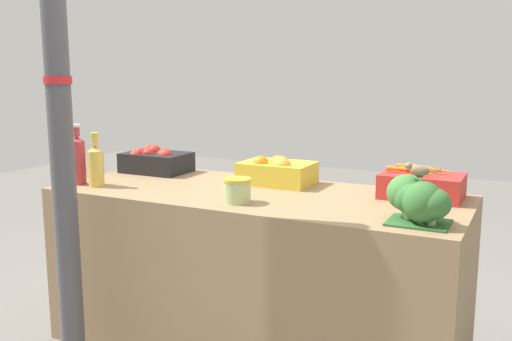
{
  "coord_description": "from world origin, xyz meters",
  "views": [
    {
      "loc": [
        1.15,
        -2.3,
        1.32
      ],
      "look_at": [
        0.0,
        0.0,
        0.86
      ],
      "focal_mm": 40.0,
      "sensor_mm": 36.0,
      "label": 1
    }
  ],
  "objects_px": {
    "support_pole": "(59,109)",
    "orange_crate": "(277,171)",
    "sparrow_bird": "(419,170)",
    "carrot_crate": "(422,184)",
    "pickle_jar": "(237,190)",
    "juice_bottle_ruby": "(78,159)",
    "broccoli_pile": "(418,199)",
    "apple_crate": "(155,160)",
    "juice_bottle_golden": "(96,164)"
  },
  "relations": [
    {
      "from": "orange_crate",
      "to": "apple_crate",
      "type": "bearing_deg",
      "value": 179.65
    },
    {
      "from": "carrot_crate",
      "to": "juice_bottle_golden",
      "type": "distance_m",
      "value": 1.52
    },
    {
      "from": "orange_crate",
      "to": "juice_bottle_golden",
      "type": "relative_size",
      "value": 1.33
    },
    {
      "from": "apple_crate",
      "to": "sparrow_bird",
      "type": "distance_m",
      "value": 1.56
    },
    {
      "from": "broccoli_pile",
      "to": "apple_crate",
      "type": "bearing_deg",
      "value": 163.95
    },
    {
      "from": "support_pole",
      "to": "juice_bottle_ruby",
      "type": "height_order",
      "value": "support_pole"
    },
    {
      "from": "support_pole",
      "to": "juice_bottle_ruby",
      "type": "bearing_deg",
      "value": 126.8
    },
    {
      "from": "juice_bottle_ruby",
      "to": "sparrow_bird",
      "type": "relative_size",
      "value": 2.18
    },
    {
      "from": "juice_bottle_ruby",
      "to": "carrot_crate",
      "type": "bearing_deg",
      "value": 15.84
    },
    {
      "from": "sparrow_bird",
      "to": "broccoli_pile",
      "type": "bearing_deg",
      "value": -100.83
    },
    {
      "from": "carrot_crate",
      "to": "pickle_jar",
      "type": "distance_m",
      "value": 0.81
    },
    {
      "from": "broccoli_pile",
      "to": "sparrow_bird",
      "type": "distance_m",
      "value": 0.11
    },
    {
      "from": "carrot_crate",
      "to": "broccoli_pile",
      "type": "relative_size",
      "value": 1.4
    },
    {
      "from": "orange_crate",
      "to": "juice_bottle_ruby",
      "type": "bearing_deg",
      "value": -153.45
    },
    {
      "from": "support_pole",
      "to": "pickle_jar",
      "type": "distance_m",
      "value": 0.79
    },
    {
      "from": "orange_crate",
      "to": "juice_bottle_golden",
      "type": "distance_m",
      "value": 0.88
    },
    {
      "from": "carrot_crate",
      "to": "pickle_jar",
      "type": "relative_size",
      "value": 2.88
    },
    {
      "from": "support_pole",
      "to": "orange_crate",
      "type": "xyz_separation_m",
      "value": [
        0.6,
        0.81,
        -0.34
      ]
    },
    {
      "from": "broccoli_pile",
      "to": "juice_bottle_golden",
      "type": "bearing_deg",
      "value": -179.58
    },
    {
      "from": "apple_crate",
      "to": "orange_crate",
      "type": "distance_m",
      "value": 0.74
    },
    {
      "from": "juice_bottle_ruby",
      "to": "pickle_jar",
      "type": "bearing_deg",
      "value": 0.07
    },
    {
      "from": "broccoli_pile",
      "to": "juice_bottle_golden",
      "type": "relative_size",
      "value": 0.95
    },
    {
      "from": "carrot_crate",
      "to": "broccoli_pile",
      "type": "height_order",
      "value": "broccoli_pile"
    },
    {
      "from": "orange_crate",
      "to": "support_pole",
      "type": "bearing_deg",
      "value": -126.4
    },
    {
      "from": "juice_bottle_golden",
      "to": "pickle_jar",
      "type": "bearing_deg",
      "value": 0.07
    },
    {
      "from": "support_pole",
      "to": "sparrow_bird",
      "type": "relative_size",
      "value": 17.11
    },
    {
      "from": "juice_bottle_ruby",
      "to": "sparrow_bird",
      "type": "height_order",
      "value": "juice_bottle_ruby"
    },
    {
      "from": "apple_crate",
      "to": "carrot_crate",
      "type": "distance_m",
      "value": 1.43
    },
    {
      "from": "orange_crate",
      "to": "sparrow_bird",
      "type": "distance_m",
      "value": 0.88
    },
    {
      "from": "carrot_crate",
      "to": "orange_crate",
      "type": "bearing_deg",
      "value": -179.32
    },
    {
      "from": "support_pole",
      "to": "carrot_crate",
      "type": "xyz_separation_m",
      "value": [
        1.29,
        0.82,
        -0.34
      ]
    },
    {
      "from": "apple_crate",
      "to": "carrot_crate",
      "type": "xyz_separation_m",
      "value": [
        1.43,
        0.0,
        -0.01
      ]
    },
    {
      "from": "sparrow_bird",
      "to": "juice_bottle_ruby",
      "type": "bearing_deg",
      "value": 9.47
    },
    {
      "from": "broccoli_pile",
      "to": "pickle_jar",
      "type": "bearing_deg",
      "value": -179.22
    },
    {
      "from": "juice_bottle_golden",
      "to": "pickle_jar",
      "type": "xyz_separation_m",
      "value": [
        0.77,
        0.0,
        -0.05
      ]
    },
    {
      "from": "broccoli_pile",
      "to": "pickle_jar",
      "type": "distance_m",
      "value": 0.75
    },
    {
      "from": "broccoli_pile",
      "to": "support_pole",
      "type": "bearing_deg",
      "value": -164.22
    },
    {
      "from": "orange_crate",
      "to": "juice_bottle_ruby",
      "type": "distance_m",
      "value": 0.98
    },
    {
      "from": "support_pole",
      "to": "orange_crate",
      "type": "distance_m",
      "value": 1.06
    },
    {
      "from": "support_pole",
      "to": "apple_crate",
      "type": "bearing_deg",
      "value": 99.8
    },
    {
      "from": "pickle_jar",
      "to": "juice_bottle_golden",
      "type": "bearing_deg",
      "value": -179.93
    },
    {
      "from": "juice_bottle_golden",
      "to": "sparrow_bird",
      "type": "xyz_separation_m",
      "value": [
        1.52,
        0.01,
        0.09
      ]
    },
    {
      "from": "juice_bottle_golden",
      "to": "sparrow_bird",
      "type": "height_order",
      "value": "juice_bottle_golden"
    },
    {
      "from": "juice_bottle_ruby",
      "to": "juice_bottle_golden",
      "type": "relative_size",
      "value": 1.14
    },
    {
      "from": "carrot_crate",
      "to": "juice_bottle_ruby",
      "type": "xyz_separation_m",
      "value": [
        -1.57,
        -0.44,
        0.07
      ]
    },
    {
      "from": "orange_crate",
      "to": "carrot_crate",
      "type": "distance_m",
      "value": 0.69
    },
    {
      "from": "apple_crate",
      "to": "orange_crate",
      "type": "height_order",
      "value": "apple_crate"
    },
    {
      "from": "juice_bottle_ruby",
      "to": "pickle_jar",
      "type": "xyz_separation_m",
      "value": [
        0.89,
        0.0,
        -0.07
      ]
    },
    {
      "from": "orange_crate",
      "to": "carrot_crate",
      "type": "xyz_separation_m",
      "value": [
        0.69,
        0.01,
        -0.0
      ]
    },
    {
      "from": "orange_crate",
      "to": "carrot_crate",
      "type": "relative_size",
      "value": 1.0
    }
  ]
}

